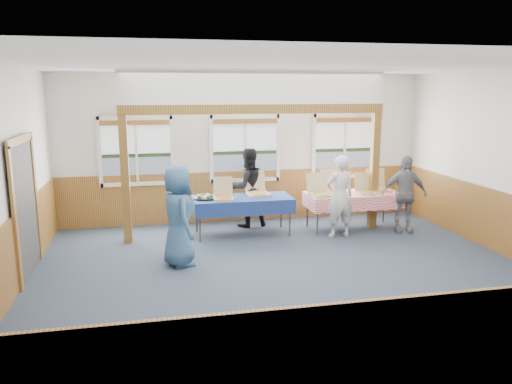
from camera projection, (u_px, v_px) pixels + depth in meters
floor at (287, 275)px, 7.84m from camera, size 8.00×8.00×0.00m
ceiling at (290, 65)px, 7.20m from camera, size 8.00×8.00×0.00m
wall_back at (245, 148)px, 10.87m from camera, size 8.00×0.00×8.00m
wall_front at (402, 243)px, 4.17m from camera, size 8.00×0.00×8.00m
wall_left at (2, 185)px, 6.70m from camera, size 0.00×8.00×8.00m
wainscot_back at (245, 196)px, 11.06m from camera, size 7.98×0.05×1.10m
wainscot_front at (394, 355)px, 4.40m from camera, size 7.98×0.05×1.10m
wainscot_left at (11, 259)px, 6.91m from camera, size 0.05×6.98×1.10m
wainscot_right at (511, 227)px, 8.55m from camera, size 0.05×6.98×1.10m
cased_opening at (24, 209)px, 7.68m from camera, size 0.06×1.30×2.10m
window_left at (136, 147)px, 10.34m from camera, size 1.56×0.10×1.46m
window_mid at (245, 145)px, 10.82m from camera, size 1.56×0.10×1.46m
window_right at (345, 143)px, 11.29m from camera, size 1.56×0.10×1.46m
post_left at (125, 180)px, 9.29m from camera, size 0.15×0.15×2.40m
post_right at (374, 171)px, 10.32m from camera, size 0.15×0.15×2.40m
cross_beam at (256, 109)px, 9.54m from camera, size 5.15×0.18×0.18m
table_left at (242, 200)px, 9.91m from camera, size 2.13×1.64×0.76m
table_right at (353, 196)px, 10.31m from camera, size 2.08×1.36×0.76m
pizza_box_a at (223, 196)px, 9.70m from camera, size 0.42×0.50×0.41m
pizza_box_b at (258, 191)px, 10.12m from camera, size 0.46×0.55×0.47m
pizza_box_c at (320, 192)px, 10.04m from camera, size 0.46×0.54×0.44m
pizza_box_d at (334, 189)px, 10.40m from camera, size 0.46×0.54×0.45m
pizza_box_e at (366, 190)px, 10.26m from camera, size 0.39×0.47×0.41m
pizza_box_f at (379, 187)px, 10.56m from camera, size 0.41×0.50×0.44m
veggie_tray at (205, 197)px, 9.74m from camera, size 0.42×0.42×0.10m
drink_glass at (397, 190)px, 10.22m from camera, size 0.07×0.07×0.15m
woman_white at (340, 196)px, 9.73m from camera, size 0.63×0.44×1.62m
woman_black at (248, 188)px, 10.48m from camera, size 0.90×0.76×1.66m
man_blue at (178, 216)px, 8.14m from camera, size 0.69×0.91×1.66m
person_grey at (404, 194)px, 10.08m from camera, size 0.97×0.55×1.56m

